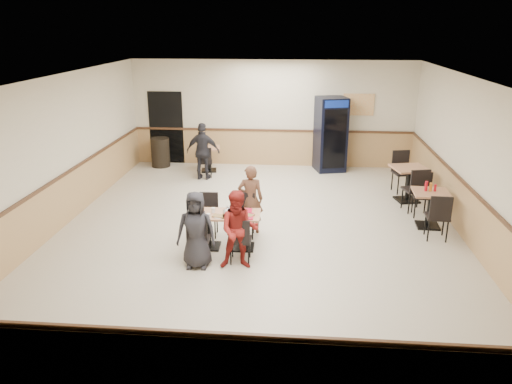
# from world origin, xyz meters

# --- Properties ---
(ground) EXTENTS (10.00, 10.00, 0.00)m
(ground) POSITION_xyz_m (0.00, 0.00, 0.00)
(ground) COLOR beige
(ground) RESTS_ON ground
(room_shell) EXTENTS (10.00, 10.00, 10.00)m
(room_shell) POSITION_xyz_m (1.78, 2.55, 0.58)
(room_shell) COLOR silver
(room_shell) RESTS_ON ground
(main_table) EXTENTS (1.28, 0.67, 0.68)m
(main_table) POSITION_xyz_m (-0.52, -0.78, 0.45)
(main_table) COLOR black
(main_table) RESTS_ON ground
(main_chairs) EXTENTS (1.16, 1.51, 0.86)m
(main_chairs) POSITION_xyz_m (-0.57, -0.78, 0.43)
(main_chairs) COLOR black
(main_chairs) RESTS_ON ground
(diner_woman_left) EXTENTS (0.66, 0.44, 1.34)m
(diner_woman_left) POSITION_xyz_m (-0.91, -1.56, 0.67)
(diner_woman_left) COLOR black
(diner_woman_left) RESTS_ON ground
(diner_woman_right) EXTENTS (0.71, 0.58, 1.37)m
(diner_woman_right) POSITION_xyz_m (-0.19, -1.53, 0.68)
(diner_woman_right) COLOR maroon
(diner_woman_right) RESTS_ON ground
(diner_man_opposite) EXTENTS (0.53, 0.37, 1.37)m
(diner_man_opposite) POSITION_xyz_m (-0.14, -0.00, 0.69)
(diner_man_opposite) COLOR brown
(diner_man_opposite) RESTS_ON ground
(lone_diner) EXTENTS (0.90, 0.42, 1.51)m
(lone_diner) POSITION_xyz_m (-1.73, 3.43, 0.75)
(lone_diner) COLOR black
(lone_diner) RESTS_ON ground
(tabletop_clutter) EXTENTS (1.08, 0.57, 0.12)m
(tabletop_clutter) POSITION_xyz_m (-0.42, -0.81, 0.70)
(tabletop_clutter) COLOR red
(tabletop_clutter) RESTS_ON main_table
(side_table_near) EXTENTS (0.74, 0.74, 0.75)m
(side_table_near) POSITION_xyz_m (3.44, 0.58, 0.50)
(side_table_near) COLOR black
(side_table_near) RESTS_ON ground
(side_table_near_chair_south) EXTENTS (0.46, 0.46, 0.95)m
(side_table_near_chair_south) POSITION_xyz_m (3.44, -0.02, 0.47)
(side_table_near_chair_south) COLOR black
(side_table_near_chair_south) RESTS_ON ground
(side_table_near_chair_north) EXTENTS (0.46, 0.46, 0.95)m
(side_table_near_chair_north) POSITION_xyz_m (3.44, 1.18, 0.47)
(side_table_near_chair_north) COLOR black
(side_table_near_chair_north) RESTS_ON ground
(side_table_far) EXTENTS (0.91, 0.91, 0.81)m
(side_table_far) POSITION_xyz_m (3.33, 2.14, 0.54)
(side_table_far) COLOR black
(side_table_far) RESTS_ON ground
(side_table_far_chair_south) EXTENTS (0.57, 0.57, 1.03)m
(side_table_far_chair_south) POSITION_xyz_m (3.33, 1.49, 0.51)
(side_table_far_chair_south) COLOR black
(side_table_far_chair_south) RESTS_ON ground
(side_table_far_chair_north) EXTENTS (0.57, 0.57, 1.03)m
(side_table_far_chair_north) POSITION_xyz_m (3.33, 2.79, 0.51)
(side_table_far_chair_north) COLOR black
(side_table_far_chair_north) RESTS_ON ground
(condiment_caddy) EXTENTS (0.23, 0.06, 0.20)m
(condiment_caddy) POSITION_xyz_m (3.41, 0.63, 0.84)
(condiment_caddy) COLOR #B70D1A
(condiment_caddy) RESTS_ON side_table_near
(back_table) EXTENTS (0.73, 0.73, 0.68)m
(back_table) POSITION_xyz_m (-1.73, 4.20, 0.45)
(back_table) COLOR black
(back_table) RESTS_ON ground
(back_table_chair_lone) EXTENTS (0.46, 0.46, 0.86)m
(back_table_chair_lone) POSITION_xyz_m (-1.73, 3.66, 0.43)
(back_table_chair_lone) COLOR black
(back_table_chair_lone) RESTS_ON ground
(pepsi_cooler) EXTENTS (0.94, 0.94, 2.05)m
(pepsi_cooler) POSITION_xyz_m (1.64, 4.59, 1.03)
(pepsi_cooler) COLOR black
(pepsi_cooler) RESTS_ON ground
(trash_bin) EXTENTS (0.53, 0.53, 0.83)m
(trash_bin) POSITION_xyz_m (-3.20, 4.55, 0.42)
(trash_bin) COLOR black
(trash_bin) RESTS_ON ground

